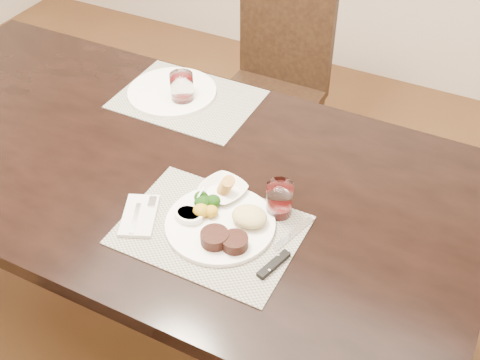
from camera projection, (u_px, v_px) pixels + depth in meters
The scene contains 13 objects.
ground_plane at pixel (168, 309), 2.30m from camera, with size 4.50×4.50×0.00m, color #462716.
dining_table at pixel (151, 178), 1.86m from camera, with size 2.00×1.00×0.75m.
chair_far at pixel (274, 80), 2.59m from camera, with size 0.42×0.42×0.90m.
placemat_near at pixel (210, 230), 1.57m from camera, with size 0.46×0.34×0.00m, color gray.
placemat_far at pixel (188, 99), 2.03m from camera, with size 0.46×0.34×0.00m, color gray.
dinner_plate at pixel (224, 224), 1.57m from camera, with size 0.29×0.29×0.05m.
napkin_fork at pixel (140, 215), 1.60m from camera, with size 0.14×0.18×0.02m.
steak_knife at pixel (279, 257), 1.50m from camera, with size 0.06×0.25×0.01m.
cracker_bowl at pixel (223, 190), 1.66m from camera, with size 0.15×0.15×0.05m.
sauce_ramekin at pixel (189, 216), 1.58m from camera, with size 0.08×0.12×0.06m.
wine_glass_near at pixel (279, 200), 1.59m from camera, with size 0.07×0.07×0.10m.
far_plate at pixel (172, 92), 2.05m from camera, with size 0.30×0.30×0.01m, color white.
wine_glass_far at pixel (182, 90), 1.99m from camera, with size 0.08×0.08×0.11m.
Camera 1 is at (0.88, -1.12, 1.89)m, focal length 45.00 mm.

